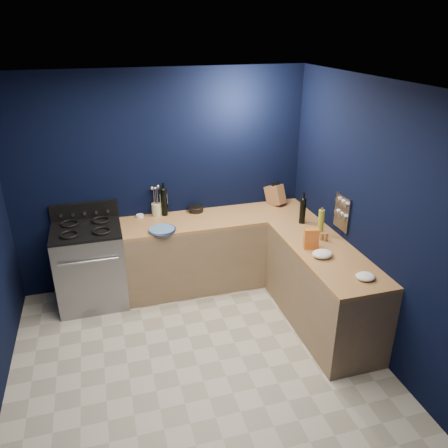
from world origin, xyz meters
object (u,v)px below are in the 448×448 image
object	(u,v)px
gas_range	(91,267)
crouton_bag	(311,239)
plate_stack	(162,230)
utensil_crock	(157,209)
knife_block	(275,195)

from	to	relation	value
gas_range	crouton_bag	world-z (taller)	crouton_bag
gas_range	plate_stack	distance (m)	0.96
plate_stack	crouton_bag	distance (m)	1.64
gas_range	plate_stack	xyz separation A→B (m)	(0.82, -0.21, 0.46)
plate_stack	utensil_crock	bearing A→B (deg)	88.18
gas_range	knife_block	size ratio (longest dim) A/B	3.73
crouton_bag	gas_range	bearing A→B (deg)	167.79
plate_stack	knife_block	distance (m)	1.59
utensil_crock	knife_block	distance (m)	1.51
knife_block	crouton_bag	xyz separation A→B (m)	(-0.11, -1.26, -0.01)
knife_block	plate_stack	bearing A→B (deg)	168.42
utensil_crock	crouton_bag	distance (m)	1.92
gas_range	utensil_crock	xyz separation A→B (m)	(0.83, 0.27, 0.52)
utensil_crock	crouton_bag	xyz separation A→B (m)	(1.40, -1.31, 0.03)
gas_range	knife_block	bearing A→B (deg)	5.21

